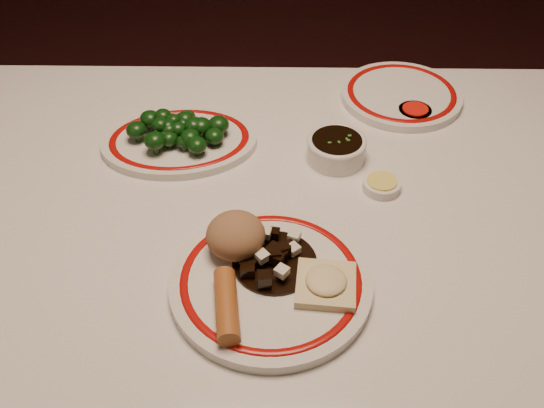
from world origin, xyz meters
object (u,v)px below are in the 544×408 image
at_px(spring_roll, 227,305).
at_px(rice_mound, 236,235).
at_px(broccoli_plate, 180,141).
at_px(soy_bowl, 336,150).
at_px(broccoli_pile, 180,129).
at_px(stirfry_heap, 273,259).
at_px(fried_wonton, 326,283).
at_px(main_plate, 271,282).
at_px(dining_table, 264,248).

bearing_deg(spring_roll, rice_mound, 79.63).
xyz_separation_m(broccoli_plate, soy_bowl, (0.28, -0.04, 0.01)).
bearing_deg(broccoli_pile, stirfry_heap, -60.27).
relative_size(fried_wonton, broccoli_pile, 0.49).
relative_size(broccoli_plate, soy_bowl, 2.97).
distance_m(fried_wonton, soy_bowl, 0.31).
bearing_deg(fried_wonton, rice_mound, 151.51).
bearing_deg(soy_bowl, stirfry_heap, -112.05).
xyz_separation_m(fried_wonton, soy_bowl, (0.03, 0.31, -0.01)).
bearing_deg(rice_mound, spring_roll, -93.10).
height_order(fried_wonton, broccoli_pile, broccoli_pile).
xyz_separation_m(stirfry_heap, soy_bowl, (0.11, 0.27, -0.01)).
height_order(main_plate, rice_mound, rice_mound).
relative_size(stirfry_heap, soy_bowl, 1.20).
xyz_separation_m(main_plate, soy_bowl, (0.11, 0.29, 0.01)).
relative_size(rice_mound, soy_bowl, 0.84).
xyz_separation_m(dining_table, rice_mound, (-0.04, -0.11, 0.14)).
distance_m(spring_roll, fried_wonton, 0.14).
height_order(spring_roll, broccoli_pile, broccoli_pile).
bearing_deg(stirfry_heap, broccoli_pile, 119.73).
relative_size(broccoli_plate, broccoli_pile, 1.66).
bearing_deg(rice_mound, main_plate, -46.25).
distance_m(main_plate, soy_bowl, 0.32).
bearing_deg(dining_table, fried_wonton, -63.12).
xyz_separation_m(rice_mound, stirfry_heap, (0.05, -0.02, -0.02)).
distance_m(fried_wonton, stirfry_heap, 0.09).
bearing_deg(main_plate, soy_bowl, 69.44).
distance_m(dining_table, broccoli_pile, 0.26).
relative_size(spring_roll, fried_wonton, 1.25).
relative_size(dining_table, stirfry_heap, 9.76).
relative_size(stirfry_heap, broccoli_plate, 0.40).
bearing_deg(broccoli_pile, main_plate, -62.87).
bearing_deg(main_plate, dining_table, 94.80).
height_order(spring_roll, soy_bowl, spring_roll).
relative_size(dining_table, broccoli_plate, 3.95).
relative_size(main_plate, rice_mound, 3.60).
bearing_deg(soy_bowl, rice_mound, -123.85).
xyz_separation_m(spring_roll, broccoli_plate, (-0.11, 0.39, -0.02)).
bearing_deg(rice_mound, broccoli_pile, 113.04).
xyz_separation_m(dining_table, broccoli_plate, (-0.16, 0.17, 0.10)).
height_order(fried_wonton, soy_bowl, same).
bearing_deg(broccoli_plate, broccoli_pile, -45.98).
bearing_deg(fried_wonton, spring_roll, -161.76).
distance_m(dining_table, spring_roll, 0.26).
bearing_deg(soy_bowl, fried_wonton, -96.31).
xyz_separation_m(spring_roll, fried_wonton, (0.13, 0.04, -0.01)).
height_order(main_plate, broccoli_pile, broccoli_pile).
xyz_separation_m(broccoli_plate, broccoli_pile, (0.00, -0.00, 0.03)).
bearing_deg(main_plate, stirfry_heap, 84.38).
bearing_deg(stirfry_heap, main_plate, -95.62).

